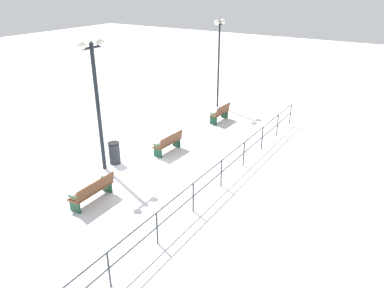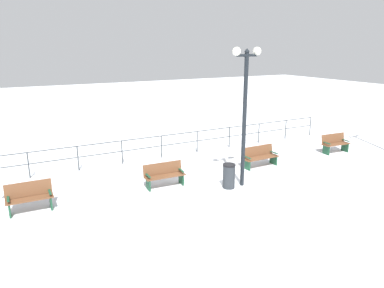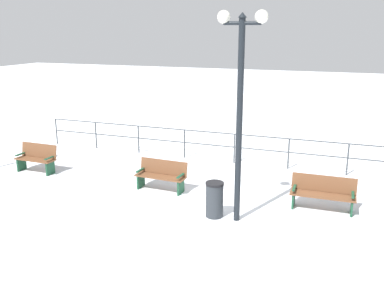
{
  "view_description": "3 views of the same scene",
  "coord_description": "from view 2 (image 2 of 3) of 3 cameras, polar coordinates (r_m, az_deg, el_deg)",
  "views": [
    {
      "loc": [
        -8.7,
        9.5,
        6.99
      ],
      "look_at": [
        -1.59,
        -1.66,
        1.04
      ],
      "focal_mm": 34.13,
      "sensor_mm": 36.0,
      "label": 1
    },
    {
      "loc": [
        11.76,
        -7.42,
        5.13
      ],
      "look_at": [
        -0.89,
        -0.63,
        1.21
      ],
      "focal_mm": 33.64,
      "sensor_mm": 36.0,
      "label": 2
    },
    {
      "loc": [
        11.14,
        2.76,
        4.69
      ],
      "look_at": [
        -1.45,
        -1.9,
        1.09
      ],
      "focal_mm": 40.15,
      "sensor_mm": 36.0,
      "label": 3
    }
  ],
  "objects": [
    {
      "name": "bench_third",
      "position": [
        16.06,
        10.63,
        -1.93
      ],
      "size": [
        0.59,
        1.7,
        0.89
      ],
      "rotation": [
        0.0,
        0.0,
        0.01
      ],
      "color": "brown",
      "rests_on": "ground"
    },
    {
      "name": "waterfront_railing",
      "position": [
        17.36,
        -1.95,
        0.58
      ],
      "size": [
        0.05,
        17.37,
        1.09
      ],
      "color": "#383D42",
      "rests_on": "ground"
    },
    {
      "name": "bench_second",
      "position": [
        13.6,
        -4.44,
        -4.87
      ],
      "size": [
        0.59,
        1.56,
        0.89
      ],
      "rotation": [
        0.0,
        0.0,
        -0.04
      ],
      "color": "brown",
      "rests_on": "ground"
    },
    {
      "name": "bench_fourth",
      "position": [
        19.19,
        21.71,
        0.12
      ],
      "size": [
        0.62,
        1.48,
        0.92
      ],
      "rotation": [
        0.0,
        0.0,
        -0.06
      ],
      "color": "brown",
      "rests_on": "ground"
    },
    {
      "name": "ground_plane",
      "position": [
        14.82,
        3.78,
        -5.03
      ],
      "size": [
        80.0,
        80.0,
        0.0
      ],
      "primitive_type": "plane",
      "color": "white",
      "rests_on": "ground"
    },
    {
      "name": "trash_bin",
      "position": [
        13.49,
        5.87,
        -5.05
      ],
      "size": [
        0.47,
        0.47,
        0.93
      ],
      "color": "#2D3338",
      "rests_on": "ground"
    },
    {
      "name": "lamppost_middle",
      "position": [
        13.1,
        8.44,
        7.52
      ],
      "size": [
        0.3,
        1.17,
        5.11
      ],
      "color": "black",
      "rests_on": "ground"
    },
    {
      "name": "bench_nearest",
      "position": [
        12.68,
        -24.36,
        -7.67
      ],
      "size": [
        0.54,
        1.42,
        0.95
      ],
      "rotation": [
        0.0,
        0.0,
        -0.02
      ],
      "color": "brown",
      "rests_on": "ground"
    }
  ]
}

